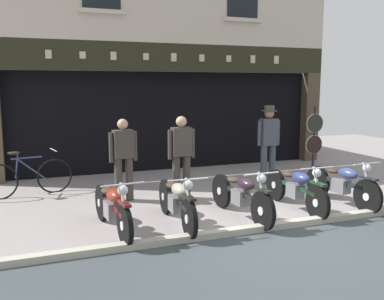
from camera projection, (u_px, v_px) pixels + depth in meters
ground at (316, 256)px, 5.76m from camera, size 21.12×22.00×0.18m
shop_facade at (153, 104)px, 12.88m from camera, size 9.42×4.42×6.21m
motorcycle_left at (113, 207)px, 6.52m from camera, size 0.62×1.91×0.90m
motorcycle_center_left at (177, 201)px, 6.85m from camera, size 0.62×1.95×0.90m
motorcycle_center at (241, 194)px, 7.23m from camera, size 0.62×2.01×0.91m
motorcycle_center_right at (296, 188)px, 7.71m from camera, size 0.62×1.98×0.90m
motorcycle_right at (342, 183)px, 8.04m from camera, size 0.62×1.94×0.91m
salesman_left at (123, 156)px, 8.25m from camera, size 0.56×0.26×1.61m
shopkeeper_center at (181, 153)px, 8.41m from camera, size 0.56×0.24×1.65m
salesman_right at (269, 140)px, 9.69m from camera, size 0.56×0.37×1.80m
tyre_sign_pole at (314, 135)px, 11.25m from camera, size 0.51×0.06×1.71m
advert_board_near at (108, 109)px, 10.81m from camera, size 0.65×0.03×0.96m
leaning_bicycle at (27, 177)px, 8.70m from camera, size 1.79×0.56×0.96m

